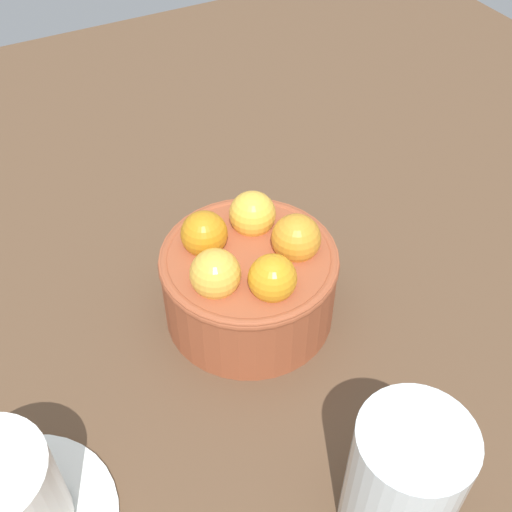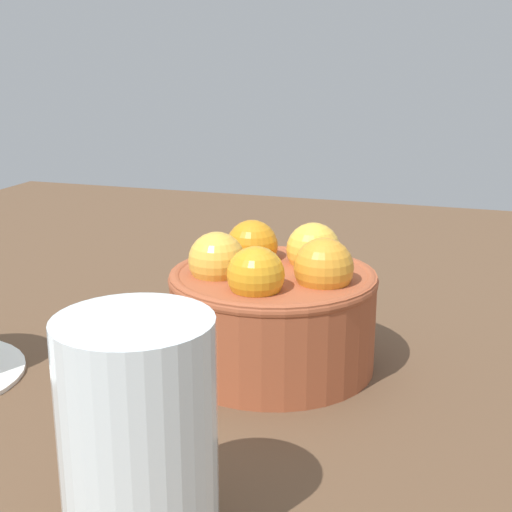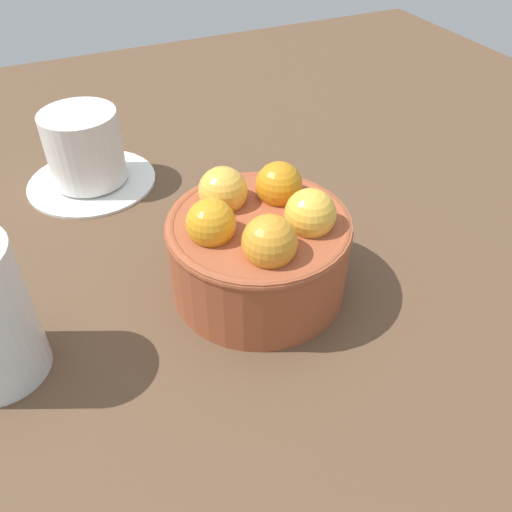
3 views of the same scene
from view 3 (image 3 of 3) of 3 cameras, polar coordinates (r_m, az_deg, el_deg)
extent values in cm
cube|color=brown|center=(46.30, 0.26, -5.37)|extent=(122.70, 119.24, 4.66)
cylinder|color=#9E4C2D|center=(42.36, 0.28, 0.07)|extent=(14.24, 14.24, 6.86)
torus|color=#9E4C2D|center=(40.47, 0.29, 3.34)|extent=(14.44, 14.44, 1.00)
sphere|color=yellow|center=(39.48, 5.87, 4.51)|extent=(3.89, 3.89, 3.89)
sphere|color=orange|center=(42.58, 2.48, 7.65)|extent=(3.79, 3.79, 3.79)
sphere|color=gold|center=(41.89, -3.60, 7.00)|extent=(3.91, 3.91, 3.91)
sphere|color=orange|center=(38.28, -4.74, 3.29)|extent=(3.72, 3.72, 3.72)
sphere|color=orange|center=(36.66, 1.48, 1.50)|extent=(3.98, 3.98, 3.98)
cylinder|color=white|center=(59.90, -17.28, 7.80)|extent=(13.45, 13.45, 0.60)
cylinder|color=white|center=(57.95, -18.06, 11.13)|extent=(7.72, 7.72, 7.43)
camera|label=1|loc=(0.50, -62.93, 37.36)|focal=44.72mm
camera|label=2|loc=(0.37, -79.47, -10.32)|focal=51.00mm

